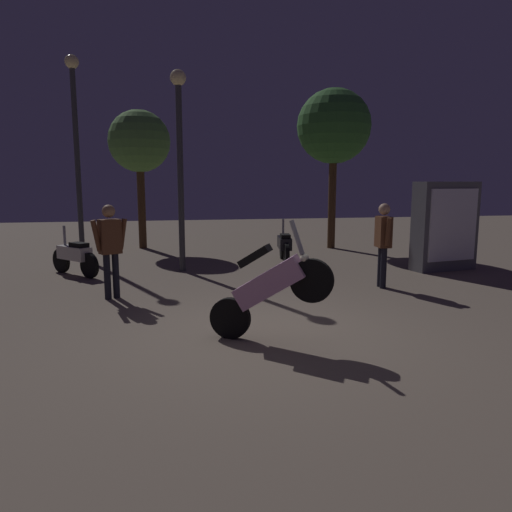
{
  "coord_description": "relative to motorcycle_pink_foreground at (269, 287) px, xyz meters",
  "views": [
    {
      "loc": [
        -1.27,
        -6.27,
        2.11
      ],
      "look_at": [
        -0.0,
        0.66,
        1.0
      ],
      "focal_mm": 33.43,
      "sensor_mm": 36.0,
      "label": 1
    }
  ],
  "objects": [
    {
      "name": "kiosk_billboard",
      "position": [
        5.19,
        4.35,
        0.31
      ],
      "size": [
        1.66,
        0.8,
        2.1
      ],
      "rotation": [
        0.0,
        0.0,
        3.32
      ],
      "color": "#595960",
      "rests_on": "ground_plane"
    },
    {
      "name": "streetlamp_far",
      "position": [
        -0.98,
        5.32,
        2.2
      ],
      "size": [
        0.36,
        0.36,
        4.58
      ],
      "color": "#38383D",
      "rests_on": "ground_plane"
    },
    {
      "name": "motorcycle_white_parked_right",
      "position": [
        -3.38,
        5.23,
        -0.31
      ],
      "size": [
        1.21,
        1.28,
        1.11
      ],
      "rotation": [
        0.0,
        0.0,
        2.32
      ],
      "color": "black",
      "rests_on": "ground_plane"
    },
    {
      "name": "ground_plane",
      "position": [
        0.0,
        0.34,
        -0.74
      ],
      "size": [
        40.0,
        40.0,
        0.0
      ],
      "primitive_type": "plane",
      "color": "#756656"
    },
    {
      "name": "motorcycle_pink_foreground",
      "position": [
        0.0,
        0.0,
        0.0
      ],
      "size": [
        1.53,
        0.83,
        1.63
      ],
      "rotation": [
        0.0,
        0.0,
        -0.46
      ],
      "color": "black",
      "rests_on": "ground_plane"
    },
    {
      "name": "person_rider_beside",
      "position": [
        -2.31,
        2.83,
        0.27
      ],
      "size": [
        0.63,
        0.39,
        1.7
      ],
      "rotation": [
        0.0,
        0.0,
        2.05
      ],
      "color": "black",
      "rests_on": "ground_plane"
    },
    {
      "name": "streetlamp_near",
      "position": [
        -3.63,
        7.65,
        2.62
      ],
      "size": [
        0.36,
        0.36,
        5.34
      ],
      "color": "#38383D",
      "rests_on": "ground_plane"
    },
    {
      "name": "person_bystander_far",
      "position": [
        2.9,
        2.81,
        0.26
      ],
      "size": [
        0.27,
        0.67,
        1.68
      ],
      "rotation": [
        0.0,
        0.0,
        6.2
      ],
      "color": "black",
      "rests_on": "ground_plane"
    },
    {
      "name": "tree_left_bg",
      "position": [
        3.81,
        8.46,
        3.0
      ],
      "size": [
        2.27,
        2.27,
        4.92
      ],
      "color": "#4C331E",
      "rests_on": "ground_plane"
    },
    {
      "name": "motorcycle_black_parked_left",
      "position": [
        1.7,
        6.11,
        -0.31
      ],
      "size": [
        0.43,
        1.66,
        1.11
      ],
      "rotation": [
        0.0,
        0.0,
        1.43
      ],
      "color": "black",
      "rests_on": "ground_plane"
    },
    {
      "name": "tree_center_bg",
      "position": [
        -2.1,
        9.51,
        2.54
      ],
      "size": [
        1.9,
        1.9,
        4.28
      ],
      "color": "#4C331E",
      "rests_on": "ground_plane"
    }
  ]
}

